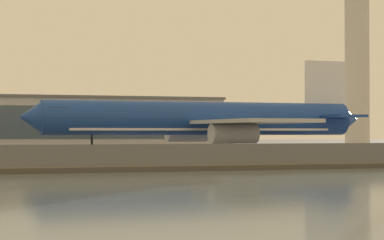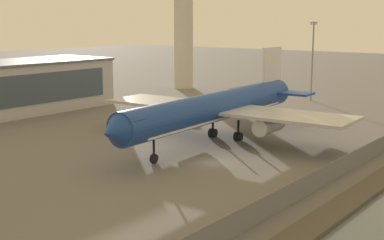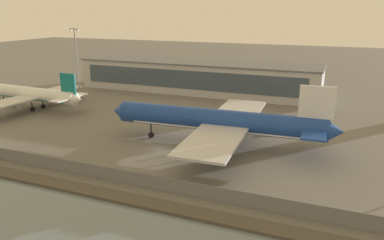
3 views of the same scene
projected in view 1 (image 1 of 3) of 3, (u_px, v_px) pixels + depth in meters
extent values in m
plane|color=#66635E|center=(140.00, 162.00, 91.11)|extent=(500.00, 500.00, 0.00)
cube|color=#474238|center=(189.00, 168.00, 71.54)|extent=(320.00, 3.00, 0.50)
cube|color=slate|center=(176.00, 156.00, 75.85)|extent=(280.00, 0.08, 2.47)
cylinder|color=slate|center=(176.00, 156.00, 75.85)|extent=(0.10, 0.10, 2.47)
cylinder|color=#193D93|center=(202.00, 118.00, 100.76)|extent=(43.34, 6.74, 4.51)
cone|color=#193D93|center=(31.00, 117.00, 92.90)|extent=(3.15, 4.43, 4.29)
cone|color=#193D93|center=(349.00, 119.00, 108.61)|extent=(3.14, 4.21, 4.06)
cube|color=#232D3D|center=(55.00, 113.00, 93.93)|extent=(2.68, 3.96, 1.35)
cube|color=silver|center=(202.00, 128.00, 100.74)|extent=(36.82, 5.50, 0.81)
cube|color=#B7BABF|center=(249.00, 122.00, 91.77)|extent=(10.55, 21.18, 0.45)
cube|color=#B7BABF|center=(191.00, 123.00, 111.21)|extent=(10.55, 21.18, 0.45)
cylinder|color=#B7BABF|center=(234.00, 134.00, 92.85)|extent=(6.16, 2.79, 2.48)
cylinder|color=#B7BABF|center=(186.00, 133.00, 109.19)|extent=(6.16, 2.79, 2.48)
cube|color=silver|center=(326.00, 88.00, 107.37)|extent=(6.49, 0.88, 7.67)
cube|color=#193D93|center=(340.00, 116.00, 103.73)|extent=(4.70, 7.81, 0.36)
cube|color=#193D93|center=(313.00, 117.00, 110.86)|extent=(4.70, 7.81, 0.36)
cylinder|color=black|center=(92.00, 146.00, 95.50)|extent=(0.32, 0.32, 2.64)
cylinder|color=black|center=(92.00, 156.00, 95.48)|extent=(1.29, 0.56, 1.26)
cylinder|color=black|center=(230.00, 145.00, 99.51)|extent=(0.36, 0.36, 2.64)
cylinder|color=black|center=(230.00, 155.00, 99.49)|extent=(1.50, 1.09, 1.45)
cylinder|color=black|center=(216.00, 144.00, 103.96)|extent=(0.36, 0.36, 2.64)
cylinder|color=black|center=(216.00, 154.00, 103.94)|extent=(1.50, 1.09, 1.45)
cube|color=red|center=(252.00, 150.00, 121.09)|extent=(2.42, 3.52, 1.11)
cube|color=#283847|center=(251.00, 145.00, 121.51)|extent=(1.54, 1.43, 0.50)
cylinder|color=black|center=(247.00, 152.00, 122.07)|extent=(0.41, 0.73, 0.70)
cylinder|color=black|center=(255.00, 152.00, 122.09)|extent=(0.41, 0.73, 0.70)
cylinder|color=black|center=(248.00, 153.00, 120.08)|extent=(0.41, 0.73, 0.70)
cylinder|color=black|center=(256.00, 153.00, 120.11)|extent=(0.41, 0.73, 0.70)
cylinder|color=beige|center=(357.00, 67.00, 159.53)|extent=(5.21, 5.21, 35.26)
cube|color=#B2B2B7|center=(2.00, 125.00, 140.09)|extent=(82.50, 16.04, 9.92)
cube|color=#3D4C5B|center=(4.00, 122.00, 132.36)|extent=(75.90, 0.16, 5.95)
cube|color=#5B5E63|center=(2.00, 97.00, 140.17)|extent=(83.10, 16.64, 0.50)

